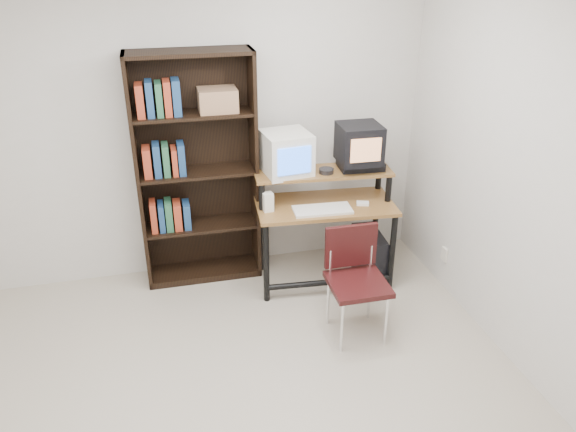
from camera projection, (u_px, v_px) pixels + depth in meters
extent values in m
cube|color=#B9AD99|center=(237.00, 428.00, 3.45)|extent=(4.00, 4.00, 0.01)
cube|color=beige|center=(190.00, 129.00, 4.62)|extent=(4.00, 0.01, 2.60)
cube|color=beige|center=(562.00, 202.00, 3.32)|extent=(0.01, 4.00, 2.60)
cube|color=brown|center=(325.00, 205.00, 4.65)|extent=(1.18, 0.67, 0.03)
cube|color=brown|center=(323.00, 172.00, 4.64)|extent=(1.16, 0.44, 0.02)
cylinder|color=black|center=(266.00, 263.00, 4.52)|extent=(0.05, 0.05, 0.72)
cylinder|color=black|center=(392.00, 253.00, 4.66)|extent=(0.05, 0.05, 0.72)
cylinder|color=black|center=(259.00, 221.00, 4.89)|extent=(0.05, 0.05, 0.98)
cylinder|color=black|center=(376.00, 213.00, 5.04)|extent=(0.05, 0.05, 0.98)
cylinder|color=black|center=(329.00, 282.00, 4.70)|extent=(1.06, 0.15, 0.05)
cube|color=silver|center=(286.00, 153.00, 4.54)|extent=(0.40, 0.40, 0.35)
cube|color=#306EFF|center=(294.00, 161.00, 4.38)|extent=(0.27, 0.04, 0.22)
cube|color=black|center=(360.00, 165.00, 4.68)|extent=(0.38, 0.29, 0.08)
cube|color=black|center=(359.00, 143.00, 4.56)|extent=(0.35, 0.34, 0.32)
cube|color=tan|center=(366.00, 150.00, 4.41)|extent=(0.25, 0.02, 0.19)
cylinder|color=#26262B|center=(326.00, 172.00, 4.58)|extent=(0.13, 0.13, 0.05)
cube|color=silver|center=(322.00, 211.00, 4.52)|extent=(0.48, 0.24, 0.03)
cube|color=black|center=(364.00, 207.00, 4.61)|extent=(0.24, 0.20, 0.01)
cube|color=white|center=(363.00, 204.00, 4.62)|extent=(0.11, 0.09, 0.03)
cube|color=silver|center=(268.00, 203.00, 4.49)|extent=(0.09, 0.08, 0.17)
cube|color=black|center=(368.00, 255.00, 4.93)|extent=(0.23, 0.46, 0.42)
cube|color=black|center=(358.00, 284.00, 4.08)|extent=(0.42, 0.42, 0.04)
cube|color=black|center=(351.00, 246.00, 4.15)|extent=(0.40, 0.04, 0.34)
cylinder|color=silver|center=(342.00, 327.00, 4.00)|extent=(0.02, 0.02, 0.43)
cylinder|color=silver|center=(386.00, 321.00, 4.07)|extent=(0.02, 0.02, 0.43)
cylinder|color=silver|center=(328.00, 301.00, 4.30)|extent=(0.02, 0.02, 0.43)
cylinder|color=silver|center=(369.00, 295.00, 4.36)|extent=(0.02, 0.02, 0.43)
cube|color=black|center=(138.00, 177.00, 4.51)|extent=(0.03, 0.33, 1.96)
cube|color=black|center=(254.00, 167.00, 4.71)|extent=(0.03, 0.33, 1.96)
cube|color=black|center=(196.00, 166.00, 4.75)|extent=(0.98, 0.03, 1.96)
cube|color=black|center=(188.00, 52.00, 4.19)|extent=(0.98, 0.34, 0.03)
cube|color=black|center=(205.00, 271.00, 5.03)|extent=(0.98, 0.34, 0.06)
cube|color=black|center=(201.00, 225.00, 4.83)|extent=(0.92, 0.32, 0.03)
cube|color=black|center=(197.00, 172.00, 4.61)|extent=(0.92, 0.32, 0.02)
cube|color=black|center=(193.00, 114.00, 4.40)|extent=(0.92, 0.32, 0.02)
cube|color=#91694A|center=(218.00, 100.00, 4.39)|extent=(0.30, 0.24, 0.18)
cube|color=beige|center=(444.00, 254.00, 4.76)|extent=(0.02, 0.08, 0.12)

